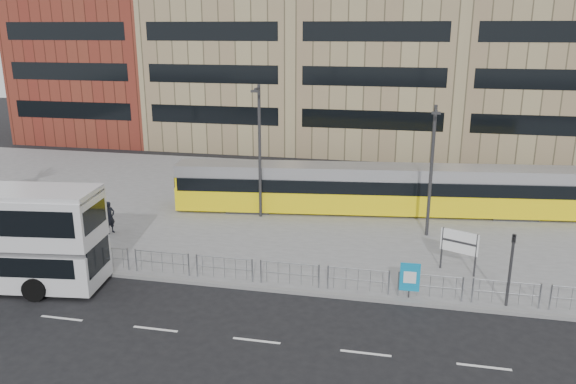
% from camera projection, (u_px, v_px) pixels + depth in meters
% --- Properties ---
extents(ground, '(120.00, 120.00, 0.00)m').
position_uv_depth(ground, '(236.00, 288.00, 24.80)').
color(ground, black).
rests_on(ground, ground).
extents(plaza, '(64.00, 24.00, 0.15)m').
position_uv_depth(plaza, '(291.00, 206.00, 36.04)').
color(plaza, slate).
rests_on(plaza, ground).
extents(kerb, '(64.00, 0.25, 0.17)m').
position_uv_depth(kerb, '(237.00, 286.00, 24.82)').
color(kerb, gray).
rests_on(kerb, ground).
extents(building_row, '(70.40, 18.40, 31.20)m').
position_uv_depth(building_row, '(355.00, 8.00, 53.03)').
color(building_row, maroon).
rests_on(building_row, ground).
extents(pedestrian_barrier, '(32.07, 0.07, 1.10)m').
position_uv_depth(pedestrian_barrier, '(283.00, 267.00, 24.59)').
color(pedestrian_barrier, '#9A9DA2').
rests_on(pedestrian_barrier, plaza).
extents(road_markings, '(62.00, 0.12, 0.01)m').
position_uv_depth(road_markings, '(231.00, 338.00, 20.84)').
color(road_markings, white).
rests_on(road_markings, ground).
extents(tram, '(24.92, 5.47, 2.93)m').
position_uv_depth(tram, '(379.00, 189.00, 34.21)').
color(tram, yellow).
rests_on(tram, plaza).
extents(station_sign, '(1.64, 0.78, 2.03)m').
position_uv_depth(station_sign, '(459.00, 244.00, 25.70)').
color(station_sign, '#2D2D30').
rests_on(station_sign, plaza).
extents(ad_panel, '(0.83, 0.09, 1.55)m').
position_uv_depth(ad_panel, '(410.00, 278.00, 23.39)').
color(ad_panel, '#2D2D30').
rests_on(ad_panel, plaza).
extents(pedestrian, '(0.65, 0.78, 1.82)m').
position_uv_depth(pedestrian, '(110.00, 217.00, 30.83)').
color(pedestrian, black).
rests_on(pedestrian, plaza).
extents(traffic_light_west, '(0.23, 0.25, 3.10)m').
position_uv_depth(traffic_light_west, '(47.00, 224.00, 26.56)').
color(traffic_light_west, '#2D2D30').
rests_on(traffic_light_west, plaza).
extents(traffic_light_east, '(0.20, 0.23, 3.10)m').
position_uv_depth(traffic_light_east, '(511.00, 261.00, 22.40)').
color(traffic_light_east, '#2D2D30').
rests_on(traffic_light_east, plaza).
extents(lamp_post_west, '(0.45, 1.04, 7.86)m').
position_uv_depth(lamp_post_west, '(259.00, 146.00, 32.59)').
color(lamp_post_west, '#2D2D30').
rests_on(lamp_post_west, plaza).
extents(lamp_post_east, '(0.45, 1.04, 7.13)m').
position_uv_depth(lamp_post_east, '(432.00, 166.00, 29.61)').
color(lamp_post_east, '#2D2D30').
rests_on(lamp_post_east, plaza).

